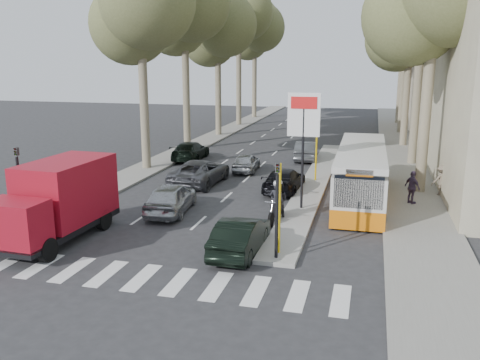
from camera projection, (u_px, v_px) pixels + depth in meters
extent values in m
plane|color=#28282B|center=(203.00, 240.00, 20.41)|extent=(120.00, 120.00, 0.00)
cube|color=gray|center=(399.00, 147.00, 41.83)|extent=(3.20, 70.00, 0.12)
cube|color=gray|center=(218.00, 135.00, 48.73)|extent=(2.40, 64.00, 0.12)
cube|color=gray|center=(315.00, 181.00, 29.96)|extent=(1.50, 26.00, 0.16)
cube|color=#B7A88E|center=(479.00, 50.00, 46.79)|extent=(11.00, 20.00, 16.00)
cylinder|color=yellow|center=(279.00, 211.00, 18.27)|extent=(0.10, 0.10, 3.50)
cylinder|color=yellow|center=(302.00, 175.00, 23.92)|extent=(0.10, 0.10, 3.50)
cylinder|color=yellow|center=(316.00, 153.00, 29.57)|extent=(0.10, 0.10, 3.50)
cylinder|color=black|center=(303.00, 158.00, 23.73)|extent=(0.12, 0.12, 5.20)
cube|color=white|center=(304.00, 115.00, 23.27)|extent=(1.50, 0.10, 2.00)
cube|color=red|center=(304.00, 103.00, 23.08)|extent=(1.20, 0.02, 0.55)
cylinder|color=black|center=(277.00, 219.00, 17.83)|extent=(0.12, 0.12, 3.20)
imported|color=black|center=(277.00, 177.00, 17.49)|extent=(0.16, 0.41, 1.00)
cylinder|color=black|center=(21.00, 195.00, 20.97)|extent=(0.12, 0.12, 3.20)
imported|color=black|center=(17.00, 160.00, 20.63)|extent=(0.16, 0.41, 1.00)
cylinder|color=#6B604C|center=(144.00, 105.00, 32.71)|extent=(0.56, 0.56, 8.40)
sphere|color=#535932|center=(130.00, 24.00, 32.35)|extent=(5.20, 5.20, 5.20)
sphere|color=#535932|center=(148.00, 1.00, 30.29)|extent=(5.80, 5.80, 5.80)
cylinder|color=#6B604C|center=(186.00, 93.00, 40.21)|extent=(0.56, 0.56, 8.96)
sphere|color=#535932|center=(175.00, 23.00, 39.77)|extent=(5.20, 5.20, 5.20)
sphere|color=#535932|center=(192.00, 3.00, 37.69)|extent=(5.80, 5.80, 5.80)
cylinder|color=#6B604C|center=(218.00, 93.00, 47.79)|extent=(0.56, 0.56, 8.12)
sphere|color=#535932|center=(209.00, 39.00, 47.47)|extent=(5.20, 5.20, 5.20)
sphere|color=#535932|center=(225.00, 25.00, 45.42)|extent=(5.80, 5.80, 5.80)
sphere|color=#535932|center=(223.00, 13.00, 47.11)|extent=(4.80, 4.80, 4.80)
cylinder|color=#6B604C|center=(239.00, 82.00, 55.19)|extent=(0.56, 0.56, 9.52)
sphere|color=#535932|center=(231.00, 27.00, 54.67)|extent=(5.20, 5.20, 5.20)
sphere|color=#535932|center=(245.00, 12.00, 52.57)|extent=(5.80, 5.80, 5.80)
sphere|color=#535932|center=(243.00, 1.00, 54.22)|extent=(4.80, 4.80, 4.80)
cylinder|color=#6B604C|center=(254.00, 83.00, 62.84)|extent=(0.56, 0.56, 8.68)
sphere|color=#535932|center=(248.00, 39.00, 62.44)|extent=(5.20, 5.20, 5.20)
sphere|color=#535932|center=(261.00, 27.00, 60.37)|extent=(5.80, 5.80, 5.80)
sphere|color=#535932|center=(258.00, 18.00, 62.05)|extent=(4.80, 4.80, 4.80)
cylinder|color=#6B604C|center=(425.00, 116.00, 26.66)|extent=(0.56, 0.56, 8.40)
sphere|color=#535932|center=(412.00, 15.00, 26.29)|extent=(5.20, 5.20, 5.20)
cylinder|color=#6B604C|center=(417.00, 97.00, 34.07)|extent=(0.56, 0.56, 9.24)
sphere|color=#535932|center=(407.00, 11.00, 33.59)|extent=(5.20, 5.20, 5.20)
cylinder|color=#6B604C|center=(406.00, 99.00, 41.81)|extent=(0.56, 0.56, 7.84)
sphere|color=#535932|center=(397.00, 40.00, 41.53)|extent=(5.20, 5.20, 5.20)
sphere|color=#535932|center=(424.00, 24.00, 39.49)|extent=(5.80, 5.80, 5.80)
sphere|color=#535932|center=(414.00, 11.00, 41.19)|extent=(4.80, 4.80, 4.80)
cylinder|color=#6B604C|center=(403.00, 87.00, 49.19)|extent=(0.56, 0.56, 8.96)
sphere|color=#535932|center=(396.00, 30.00, 48.75)|extent=(5.20, 5.20, 5.20)
sphere|color=#535932|center=(419.00, 14.00, 46.68)|extent=(5.80, 5.80, 5.80)
sphere|color=#535932|center=(411.00, 2.00, 48.34)|extent=(4.80, 4.80, 4.80)
cylinder|color=#6B604C|center=(400.00, 86.00, 56.77)|extent=(0.56, 0.56, 8.40)
sphere|color=#535932|center=(394.00, 39.00, 56.41)|extent=(5.20, 5.20, 5.20)
sphere|color=#535932|center=(413.00, 27.00, 54.35)|extent=(5.80, 5.80, 5.80)
sphere|color=#535932|center=(406.00, 17.00, 56.03)|extent=(4.80, 4.80, 4.80)
imported|color=#ABAEB3|center=(171.00, 198.00, 23.89)|extent=(2.14, 4.42, 1.45)
imported|color=black|center=(240.00, 236.00, 18.87)|extent=(1.49, 4.11, 1.35)
imported|color=#4D4F55|center=(200.00, 172.00, 29.55)|extent=(2.61, 5.22, 1.42)
imported|color=black|center=(284.00, 180.00, 27.88)|extent=(1.97, 4.44, 1.27)
imported|color=#989BA0|center=(246.00, 162.00, 32.87)|extent=(1.60, 3.60, 1.21)
imported|color=#515459|center=(306.00, 151.00, 36.59)|extent=(1.68, 4.18, 1.35)
imported|color=black|center=(190.00, 151.00, 36.66)|extent=(2.09, 4.68, 1.33)
cube|color=black|center=(58.00, 228.00, 20.17)|extent=(2.38, 5.95, 0.24)
cylinder|color=black|center=(2.00, 244.00, 18.65)|extent=(0.33, 0.89, 0.88)
cylinder|color=black|center=(47.00, 250.00, 18.10)|extent=(0.33, 0.89, 0.88)
cylinder|color=black|center=(64.00, 216.00, 22.11)|extent=(0.33, 0.89, 0.88)
cylinder|color=black|center=(104.00, 220.00, 21.56)|extent=(0.33, 0.89, 0.88)
cube|color=maroon|center=(16.00, 224.00, 17.87)|extent=(2.20, 1.45, 1.66)
cube|color=black|center=(2.00, 224.00, 17.24)|extent=(1.96, 0.15, 0.88)
cube|color=maroon|center=(67.00, 190.00, 20.59)|extent=(2.41, 4.19, 2.45)
cube|color=orange|center=(360.00, 191.00, 26.09)|extent=(2.35, 10.56, 0.83)
cube|color=beige|center=(361.00, 170.00, 25.84)|extent=(2.35, 10.56, 1.38)
cube|color=black|center=(361.00, 164.00, 25.77)|extent=(2.37, 10.13, 0.78)
cube|color=beige|center=(362.00, 150.00, 25.60)|extent=(2.35, 10.56, 0.28)
cube|color=black|center=(359.00, 192.00, 20.86)|extent=(2.02, 0.07, 1.38)
cube|color=orange|center=(360.00, 173.00, 20.68)|extent=(1.10, 0.07, 0.29)
cylinder|color=black|center=(335.00, 209.00, 23.17)|extent=(0.26, 0.88, 0.88)
cylinder|color=black|center=(382.00, 212.00, 22.68)|extent=(0.26, 0.88, 0.88)
cylinder|color=black|center=(343.00, 178.00, 29.34)|extent=(0.26, 0.88, 0.88)
cylinder|color=black|center=(380.00, 180.00, 28.85)|extent=(0.26, 0.88, 0.88)
cylinder|color=black|center=(271.00, 220.00, 21.85)|extent=(0.17, 0.68, 0.67)
cylinder|color=black|center=(281.00, 210.00, 23.29)|extent=(0.17, 0.68, 0.67)
cylinder|color=silver|center=(272.00, 211.00, 21.83)|extent=(0.10, 0.42, 0.84)
cube|color=black|center=(276.00, 212.00, 22.59)|extent=(0.31, 0.81, 0.32)
cube|color=black|center=(275.00, 207.00, 22.33)|extent=(0.36, 0.50, 0.23)
cube|color=black|center=(278.00, 205.00, 22.83)|extent=(0.36, 0.71, 0.13)
cylinder|color=silver|center=(272.00, 203.00, 21.81)|extent=(0.65, 0.11, 0.04)
imported|color=black|center=(277.00, 202.00, 22.48)|extent=(0.68, 0.48, 1.77)
imported|color=black|center=(279.00, 200.00, 22.88)|extent=(0.84, 0.53, 1.65)
sphere|color=#B2B2B7|center=(277.00, 184.00, 22.24)|extent=(0.29, 0.29, 0.29)
sphere|color=#B2B2B7|center=(279.00, 183.00, 22.66)|extent=(0.29, 0.29, 0.29)
imported|color=#44334D|center=(412.00, 187.00, 24.96)|extent=(0.98, 1.04, 1.64)
imported|color=#6B6050|center=(441.00, 180.00, 26.61)|extent=(1.13, 0.81, 1.60)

